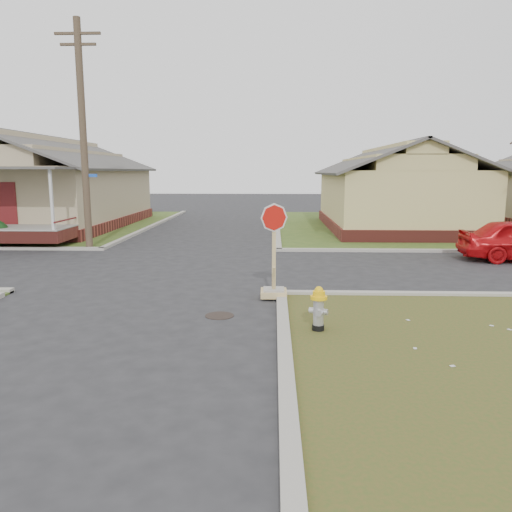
{
  "coord_description": "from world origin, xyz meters",
  "views": [
    {
      "loc": [
        3.4,
        -11.16,
        3.18
      ],
      "look_at": [
        2.96,
        1.0,
        1.1
      ],
      "focal_mm": 35.0,
      "sensor_mm": 36.0,
      "label": 1
    }
  ],
  "objects": [
    {
      "name": "ground",
      "position": [
        0.0,
        0.0,
        0.0
      ],
      "size": [
        120.0,
        120.0,
        0.0
      ],
      "primitive_type": "plane",
      "color": "#242427",
      "rests_on": "ground"
    },
    {
      "name": "verge_far_left",
      "position": [
        -13.0,
        18.0,
        0.03
      ],
      "size": [
        19.0,
        19.0,
        0.05
      ],
      "primitive_type": "cube",
      "color": "#354E1C",
      "rests_on": "ground"
    },
    {
      "name": "curbs",
      "position": [
        0.0,
        5.0,
        0.0
      ],
      "size": [
        80.0,
        40.0,
        0.12
      ],
      "primitive_type": null,
      "color": "#9F9B8F",
      "rests_on": "ground"
    },
    {
      "name": "manhole",
      "position": [
        2.2,
        -0.5,
        0.01
      ],
      "size": [
        0.64,
        0.64,
        0.01
      ],
      "primitive_type": "cylinder",
      "color": "black",
      "rests_on": "ground"
    },
    {
      "name": "corner_house",
      "position": [
        -10.0,
        16.68,
        2.28
      ],
      "size": [
        10.1,
        15.5,
        5.3
      ],
      "color": "maroon",
      "rests_on": "ground"
    },
    {
      "name": "side_house_yellow",
      "position": [
        10.0,
        16.5,
        2.19
      ],
      "size": [
        7.6,
        11.6,
        4.7
      ],
      "color": "maroon",
      "rests_on": "ground"
    },
    {
      "name": "utility_pole",
      "position": [
        -4.2,
        8.9,
        4.66
      ],
      "size": [
        1.8,
        0.28,
        9.0
      ],
      "color": "#3F3124",
      "rests_on": "ground"
    },
    {
      "name": "fire_hydrant",
      "position": [
        4.29,
        -1.58,
        0.54
      ],
      "size": [
        0.33,
        0.33,
        0.89
      ],
      "rotation": [
        0.0,
        0.0,
        -0.38
      ],
      "color": "black",
      "rests_on": "ground"
    },
    {
      "name": "stop_sign",
      "position": [
        3.4,
        1.1,
        0.56
      ],
      "size": [
        0.67,
        0.65,
        2.35
      ],
      "rotation": [
        0.0,
        0.0,
        0.01
      ],
      "color": "tan",
      "rests_on": "ground"
    }
  ]
}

